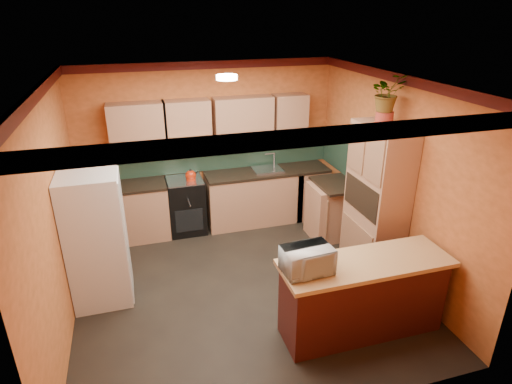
# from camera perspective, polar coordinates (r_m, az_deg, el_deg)

# --- Properties ---
(room_shell) EXTENTS (4.24, 4.24, 2.72)m
(room_shell) POSITION_cam_1_polar(r_m,az_deg,el_deg) (5.23, -2.73, 8.35)
(room_shell) COLOR black
(room_shell) RESTS_ON ground
(base_cabinets_back) EXTENTS (3.65, 0.60, 0.88)m
(base_cabinets_back) POSITION_cam_1_polar(r_m,az_deg,el_deg) (7.22, -4.37, -1.30)
(base_cabinets_back) COLOR tan
(base_cabinets_back) RESTS_ON ground
(countertop_back) EXTENTS (3.65, 0.62, 0.04)m
(countertop_back) POSITION_cam_1_polar(r_m,az_deg,el_deg) (7.04, -4.49, 2.11)
(countertop_back) COLOR black
(countertop_back) RESTS_ON base_cabinets_back
(stove) EXTENTS (0.58, 0.58, 0.91)m
(stove) POSITION_cam_1_polar(r_m,az_deg,el_deg) (7.12, -9.29, -1.77)
(stove) COLOR black
(stove) RESTS_ON ground
(kettle) EXTENTS (0.20, 0.20, 0.18)m
(kettle) POSITION_cam_1_polar(r_m,az_deg,el_deg) (6.87, -8.70, 2.27)
(kettle) COLOR #B4250C
(kettle) RESTS_ON stove
(sink) EXTENTS (0.48, 0.40, 0.03)m
(sink) POSITION_cam_1_polar(r_m,az_deg,el_deg) (7.21, 1.53, 3.00)
(sink) COLOR silver
(sink) RESTS_ON countertop_back
(base_cabinets_right) EXTENTS (0.60, 0.80, 0.88)m
(base_cabinets_right) POSITION_cam_1_polar(r_m,az_deg,el_deg) (7.00, 10.44, -2.45)
(base_cabinets_right) COLOR tan
(base_cabinets_right) RESTS_ON ground
(countertop_right) EXTENTS (0.62, 0.80, 0.04)m
(countertop_right) POSITION_cam_1_polar(r_m,az_deg,el_deg) (6.82, 10.71, 1.04)
(countertop_right) COLOR black
(countertop_right) RESTS_ON base_cabinets_right
(fridge) EXTENTS (0.68, 0.66, 1.70)m
(fridge) POSITION_cam_1_polar(r_m,az_deg,el_deg) (5.58, -20.51, -5.93)
(fridge) COLOR silver
(fridge) RESTS_ON ground
(pantry) EXTENTS (0.48, 0.90, 2.10)m
(pantry) POSITION_cam_1_polar(r_m,az_deg,el_deg) (5.95, 15.74, -1.27)
(pantry) COLOR tan
(pantry) RESTS_ON ground
(fern_pot) EXTENTS (0.22, 0.22, 0.16)m
(fern_pot) POSITION_cam_1_polar(r_m,az_deg,el_deg) (5.64, 16.73, 9.45)
(fern_pot) COLOR #9D3225
(fern_pot) RESTS_ON pantry
(fern) EXTENTS (0.43, 0.38, 0.46)m
(fern) POSITION_cam_1_polar(r_m,az_deg,el_deg) (5.57, 17.10, 12.56)
(fern) COLOR tan
(fern) RESTS_ON fern_pot
(breakfast_bar) EXTENTS (1.80, 0.55, 0.88)m
(breakfast_bar) POSITION_cam_1_polar(r_m,az_deg,el_deg) (5.09, 13.95, -13.59)
(breakfast_bar) COLOR #471310
(breakfast_bar) RESTS_ON ground
(bar_top) EXTENTS (1.90, 0.65, 0.05)m
(bar_top) POSITION_cam_1_polar(r_m,az_deg,el_deg) (4.83, 14.48, -9.16)
(bar_top) COLOR tan
(bar_top) RESTS_ON breakfast_bar
(microwave) EXTENTS (0.53, 0.38, 0.28)m
(microwave) POSITION_cam_1_polar(r_m,az_deg,el_deg) (4.45, 6.83, -8.99)
(microwave) COLOR silver
(microwave) RESTS_ON bar_top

